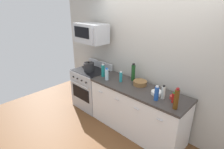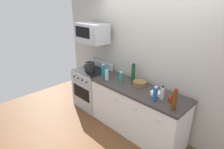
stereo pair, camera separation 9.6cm
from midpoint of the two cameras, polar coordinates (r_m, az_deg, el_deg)
The scene contains 17 objects.
ground_plane at distance 3.80m, azimuth 6.62°, elevation -16.76°, with size 5.98×5.98×0.00m, color brown.
back_wall at distance 3.47m, azimuth 11.74°, elevation 4.38°, with size 4.98×0.10×2.70m, color #B7B2A8.
counter_unit at distance 3.54m, azimuth 6.94°, elevation -10.93°, with size 1.89×0.66×0.92m.
range_oven at distance 4.34m, azimuth -7.03°, elevation -4.22°, with size 0.76×0.69×1.07m.
microwave at distance 3.98m, azimuth -7.38°, elevation 12.79°, with size 0.74×0.44×0.40m.
bottle_vinegar_white at distance 3.00m, azimuth 14.94°, elevation -5.42°, with size 0.06×0.06×0.23m.
bottle_sparkling_teal at distance 3.74m, azimuth -3.58°, elevation 1.23°, with size 0.07×0.07×0.27m.
bottle_water_clear at distance 3.58m, azimuth -2.44°, elevation 0.04°, with size 0.07×0.07×0.25m.
bottle_dish_soap at distance 3.50m, azimuth 2.01°, elevation -0.76°, with size 0.06×0.06×0.21m.
bottle_wine_amber at distance 2.75m, azimuth 18.63°, elevation -7.35°, with size 0.07×0.07×0.33m.
bottle_hot_sauce_red at distance 2.94m, azimuth 17.88°, elevation -7.00°, with size 0.05×0.05×0.17m.
bottle_wine_green at distance 3.55m, azimuth 5.93°, elevation 0.63°, with size 0.08×0.08×0.35m.
bottle_soda_blue at distance 2.92m, azimuth 12.93°, elevation -5.84°, with size 0.07×0.07×0.25m.
bowl_wooden_salad at distance 3.41m, azimuth 8.02°, elevation -2.60°, with size 0.26×0.26×0.08m.
bowl_white_ceramic at distance 3.14m, azimuth 13.10°, elevation -5.58°, with size 0.19×0.19×0.05m.
bowl_red_small at distance 3.07m, azimuth 17.95°, elevation -6.86°, with size 0.12×0.12×0.05m.
stockpot at distance 4.10m, azimuth -7.95°, elevation 2.43°, with size 0.23×0.23×0.22m.
Camera 1 is at (1.71, -2.45, 2.37)m, focal length 29.04 mm.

